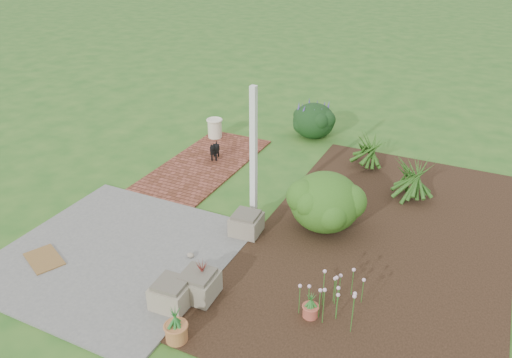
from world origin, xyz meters
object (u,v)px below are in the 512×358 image
at_px(stone_trough_near, 198,286).
at_px(evergreen_shrub, 325,200).
at_px(black_dog, 214,149).
at_px(cream_ceramic_urn, 215,128).

relative_size(stone_trough_near, evergreen_shrub, 0.42).
bearing_deg(evergreen_shrub, stone_trough_near, -111.68).
distance_m(stone_trough_near, evergreen_shrub, 2.72).
xyz_separation_m(black_dog, cream_ceramic_urn, (-0.64, 1.12, -0.01)).
distance_m(stone_trough_near, black_dog, 4.55).
relative_size(stone_trough_near, black_dog, 1.11).
distance_m(black_dog, evergreen_shrub, 3.45).
bearing_deg(black_dog, evergreen_shrub, -43.49).
bearing_deg(cream_ceramic_urn, black_dog, -60.21).
bearing_deg(black_dog, cream_ceramic_urn, 102.76).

